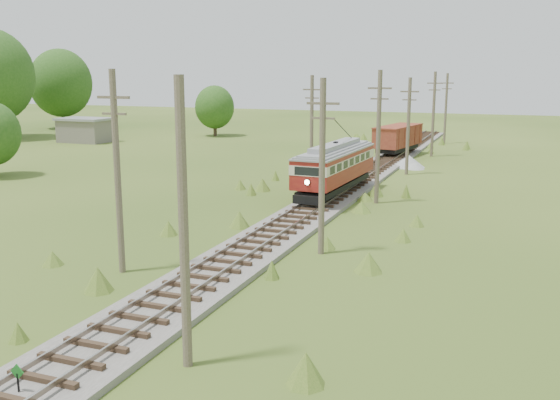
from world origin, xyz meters
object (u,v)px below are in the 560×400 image
at_px(gondola, 398,137).
at_px(streetcar, 335,164).
at_px(gravel_pile, 410,162).
at_px(switch_marker, 18,379).

bearing_deg(gondola, streetcar, -80.19).
bearing_deg(gravel_pile, switch_marker, -93.40).
height_order(streetcar, gravel_pile, streetcar).
bearing_deg(streetcar, gravel_pile, 83.62).
height_order(switch_marker, streetcar, streetcar).
distance_m(switch_marker, streetcar, 30.36).
distance_m(switch_marker, gondola, 54.16).
relative_size(switch_marker, gondola, 0.13).
height_order(switch_marker, gondola, gondola).
xyz_separation_m(switch_marker, gondola, (0.20, 54.15, 1.41)).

